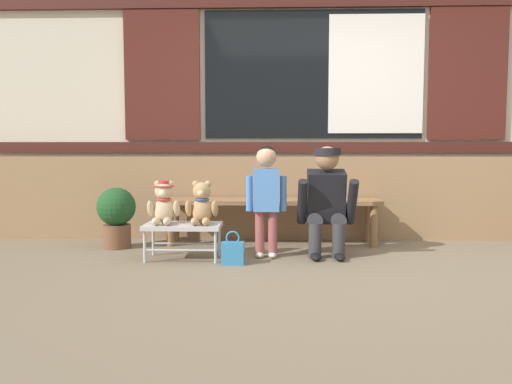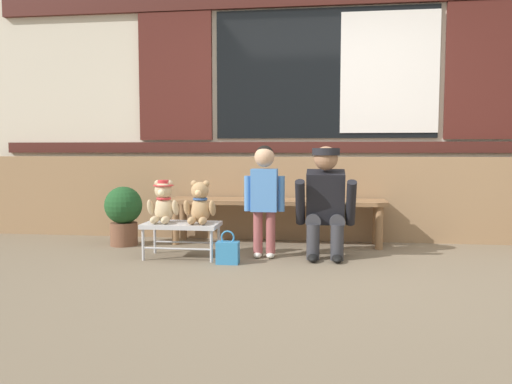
{
  "view_description": "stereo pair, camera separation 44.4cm",
  "coord_description": "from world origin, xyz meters",
  "views": [
    {
      "loc": [
        -0.46,
        -3.87,
        0.91
      ],
      "look_at": [
        -0.6,
        0.59,
        0.55
      ],
      "focal_mm": 35.6,
      "sensor_mm": 36.0,
      "label": 1
    },
    {
      "loc": [
        -0.02,
        -3.83,
        0.91
      ],
      "look_at": [
        -0.6,
        0.59,
        0.55
      ],
      "focal_mm": 35.6,
      "sensor_mm": 36.0,
      "label": 2
    }
  ],
  "objects": [
    {
      "name": "wooden_bench_long",
      "position": [
        -0.46,
        1.06,
        0.37
      ],
      "size": [
        2.1,
        0.4,
        0.44
      ],
      "color": "#8E6642",
      "rests_on": "ground"
    },
    {
      "name": "shop_facade",
      "position": [
        0.0,
        1.94,
        1.88
      ],
      "size": [
        8.14,
        0.26,
        3.76
      ],
      "color": "beige",
      "rests_on": "ground"
    },
    {
      "name": "adult_crouching",
      "position": [
        0.02,
        0.49,
        0.48
      ],
      "size": [
        0.5,
        0.49,
        0.95
      ],
      "color": "#333338",
      "rests_on": "ground"
    },
    {
      "name": "handbag_on_ground",
      "position": [
        -0.77,
        0.15,
        0.1
      ],
      "size": [
        0.18,
        0.11,
        0.27
      ],
      "color": "teal",
      "rests_on": "ground"
    },
    {
      "name": "teddy_bear_plain",
      "position": [
        -1.04,
        0.34,
        0.46
      ],
      "size": [
        0.28,
        0.26,
        0.36
      ],
      "color": "tan",
      "rests_on": "small_display_bench"
    },
    {
      "name": "potted_plant",
      "position": [
        -1.92,
        0.81,
        0.32
      ],
      "size": [
        0.36,
        0.36,
        0.57
      ],
      "color": "brown",
      "rests_on": "ground"
    },
    {
      "name": "ground_plane",
      "position": [
        0.0,
        0.0,
        0.0
      ],
      "size": [
        60.0,
        60.0,
        0.0
      ],
      "primitive_type": "plane",
      "color": "#756651"
    },
    {
      "name": "small_display_bench",
      "position": [
        -1.2,
        0.34,
        0.27
      ],
      "size": [
        0.64,
        0.36,
        0.3
      ],
      "color": "#BCBCC1",
      "rests_on": "ground"
    },
    {
      "name": "child_standing",
      "position": [
        -0.5,
        0.43,
        0.59
      ],
      "size": [
        0.35,
        0.18,
        0.96
      ],
      "color": "#994C4C",
      "rests_on": "ground"
    },
    {
      "name": "teddy_bear_with_hat",
      "position": [
        -1.36,
        0.34,
        0.47
      ],
      "size": [
        0.28,
        0.27,
        0.36
      ],
      "color": "#CCB289",
      "rests_on": "small_display_bench"
    },
    {
      "name": "brick_low_wall",
      "position": [
        0.0,
        1.43,
        0.42
      ],
      "size": [
        7.97,
        0.25,
        0.85
      ],
      "primitive_type": "cube",
      "color": "#997551",
      "rests_on": "ground"
    }
  ]
}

